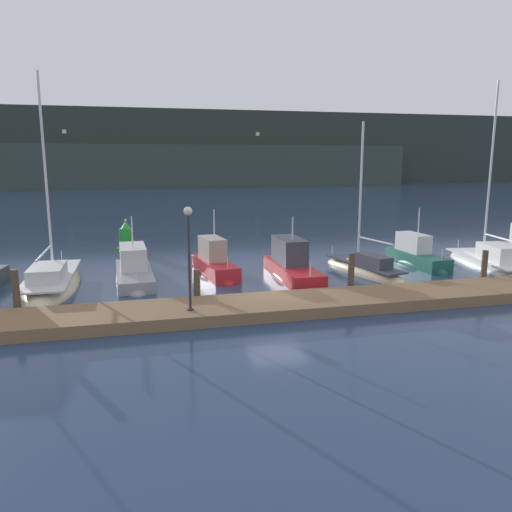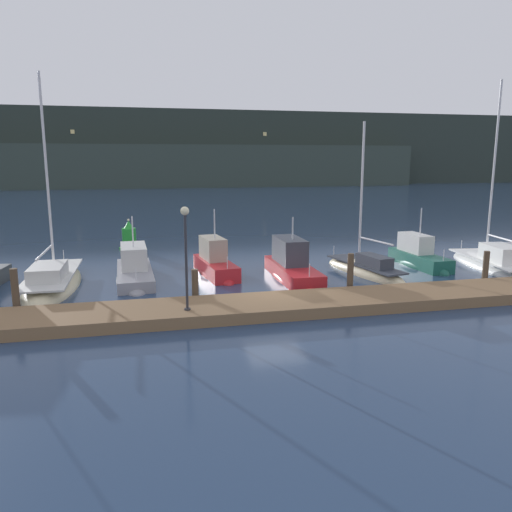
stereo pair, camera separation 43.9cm
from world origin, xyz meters
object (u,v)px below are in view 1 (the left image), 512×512
sailboat_berth_7 (364,271)px  channel_buoy (126,238)px  sailboat_berth_3 (52,285)px  dock_lamppost (189,242)px  motorboat_berth_5 (215,268)px  motorboat_berth_8 (417,261)px  motorboat_berth_6 (292,271)px  sailboat_berth_9 (489,264)px  motorboat_berth_4 (134,275)px

sailboat_berth_7 → channel_buoy: size_ratio=4.11×
sailboat_berth_3 → dock_lamppost: 9.31m
motorboat_berth_5 → motorboat_berth_8: (11.56, -0.45, -0.09)m
motorboat_berth_8 → dock_lamppost: (-13.68, -6.95, 2.77)m
motorboat_berth_6 → motorboat_berth_8: (7.86, 1.21, -0.10)m
sailboat_berth_9 → channel_buoy: size_ratio=5.23×
motorboat_berth_4 → motorboat_berth_6: (7.82, -1.49, 0.10)m
motorboat_berth_5 → sailboat_berth_3: bearing=-174.6°
sailboat_berth_9 → motorboat_berth_4: bearing=175.1°
motorboat_berth_6 → channel_buoy: 13.20m
sailboat_berth_3 → sailboat_berth_9: sailboat_berth_9 is taller
sailboat_berth_7 → motorboat_berth_8: 3.98m
sailboat_berth_9 → channel_buoy: bearing=152.1°
motorboat_berth_4 → sailboat_berth_7: bearing=-6.8°
motorboat_berth_6 → sailboat_berth_7: 4.06m
sailboat_berth_9 → motorboat_berth_6: bearing=179.1°
motorboat_berth_4 → sailboat_berth_7: (11.88, -1.42, -0.15)m
motorboat_berth_8 → motorboat_berth_6: bearing=-171.3°
sailboat_berth_7 → channel_buoy: 16.02m
motorboat_berth_5 → motorboat_berth_6: 4.06m
sailboat_berth_3 → motorboat_berth_8: size_ratio=2.05×
sailboat_berth_3 → sailboat_berth_7: (15.69, -0.85, 0.00)m
sailboat_berth_3 → sailboat_berth_7: sailboat_berth_3 is taller
motorboat_berth_5 → sailboat_berth_7: bearing=-11.6°
motorboat_berth_6 → channel_buoy: size_ratio=3.00×
motorboat_berth_8 → dock_lamppost: size_ratio=1.34×
channel_buoy → dock_lamppost: dock_lamppost is taller
channel_buoy → motorboat_berth_6: bearing=-51.3°
motorboat_berth_8 → sailboat_berth_9: (3.73, -1.39, -0.12)m
sailboat_berth_7 → sailboat_berth_9: 7.54m
motorboat_berth_5 → channel_buoy: 9.77m
sailboat_berth_9 → sailboat_berth_3: bearing=177.3°
motorboat_berth_4 → motorboat_berth_5: motorboat_berth_5 is taller
sailboat_berth_3 → channel_buoy: size_ratio=5.12×
sailboat_berth_9 → dock_lamppost: size_ratio=2.80×
motorboat_berth_4 → sailboat_berth_3: bearing=-171.4°
sailboat_berth_3 → sailboat_berth_9: (23.22, -1.10, 0.03)m
sailboat_berth_7 → sailboat_berth_9: (7.53, -0.25, 0.03)m
sailboat_berth_9 → sailboat_berth_7: bearing=178.1°
sailboat_berth_3 → dock_lamppost: bearing=-48.9°
sailboat_berth_3 → motorboat_berth_8: sailboat_berth_3 is taller
sailboat_berth_7 → motorboat_berth_4: bearing=173.2°
motorboat_berth_6 → motorboat_berth_8: motorboat_berth_8 is taller
sailboat_berth_3 → motorboat_berth_8: 19.50m
motorboat_berth_4 → sailboat_berth_9: (19.41, -1.68, -0.12)m
motorboat_berth_4 → sailboat_berth_7: size_ratio=0.76×
motorboat_berth_5 → channel_buoy: size_ratio=2.45×
motorboat_berth_5 → sailboat_berth_9: 15.40m
sailboat_berth_3 → motorboat_berth_4: sailboat_berth_3 is taller
sailboat_berth_7 → sailboat_berth_9: size_ratio=0.78×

